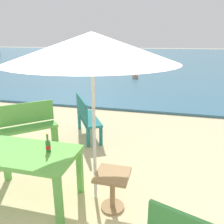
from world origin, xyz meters
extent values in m
cube|color=#386B84|center=(0.00, 30.00, 0.04)|extent=(120.00, 50.00, 0.08)
cube|color=#60B24C|center=(-1.17, 0.51, 0.73)|extent=(1.40, 0.80, 0.06)
cube|color=#60B24C|center=(-0.53, 0.17, 0.35)|extent=(0.08, 0.08, 0.70)
cube|color=#60B24C|center=(-1.81, 0.85, 0.35)|extent=(0.08, 0.08, 0.70)
cube|color=#60B24C|center=(-0.53, 0.85, 0.35)|extent=(0.08, 0.08, 0.70)
cylinder|color=#2D662D|center=(-0.86, 0.59, 0.84)|extent=(0.06, 0.06, 0.16)
cone|color=#2D662D|center=(-0.86, 0.59, 0.92)|extent=(0.06, 0.06, 0.03)
cylinder|color=#2D662D|center=(-0.86, 0.59, 0.97)|extent=(0.03, 0.03, 0.09)
cylinder|color=red|center=(-0.86, 0.59, 0.83)|extent=(0.07, 0.07, 0.05)
cylinder|color=gold|center=(-0.86, 0.59, 1.02)|extent=(0.03, 0.03, 0.01)
cylinder|color=silver|center=(-0.26, 0.77, 1.15)|extent=(0.04, 0.04, 2.30)
cone|color=silver|center=(-0.26, 0.77, 2.12)|extent=(2.10, 2.10, 0.36)
cube|color=#9E7A51|center=(0.03, 0.62, 0.52)|extent=(0.44, 0.44, 0.04)
cylinder|color=#9E7A51|center=(0.03, 0.62, 0.25)|extent=(0.07, 0.07, 0.50)
cylinder|color=#9E7A51|center=(0.03, 0.62, 0.01)|extent=(0.32, 0.32, 0.03)
cube|color=#237275|center=(-1.10, 2.84, 0.45)|extent=(0.94, 1.21, 0.05)
cube|color=#237275|center=(-1.24, 2.76, 0.73)|extent=(0.67, 1.04, 0.44)
cube|color=#237275|center=(-0.69, 2.45, 0.21)|extent=(0.06, 0.06, 0.42)
cube|color=#237275|center=(-1.27, 3.39, 0.21)|extent=(0.06, 0.06, 0.42)
cube|color=#237275|center=(-0.93, 2.30, 0.21)|extent=(0.06, 0.06, 0.42)
cube|color=#237275|center=(-1.51, 3.24, 0.21)|extent=(0.06, 0.06, 0.42)
cube|color=#60B24C|center=(-2.13, 1.95, 0.45)|extent=(1.11, 1.09, 0.05)
cube|color=#60B24C|center=(-2.24, 2.06, 0.73)|extent=(0.89, 0.86, 0.44)
cube|color=#60B24C|center=(-2.43, 1.47, 0.21)|extent=(0.06, 0.06, 0.42)
cube|color=#60B24C|center=(-1.63, 2.23, 0.21)|extent=(0.06, 0.06, 0.42)
cube|color=#60B24C|center=(-1.83, 2.43, 0.21)|extent=(0.06, 0.06, 0.42)
cylinder|color=tan|center=(-1.26, 11.00, 0.18)|extent=(0.34, 0.34, 0.20)
sphere|color=tan|center=(-1.26, 11.00, 0.39)|extent=(0.21, 0.21, 0.21)
camera|label=1|loc=(0.66, -1.90, 2.21)|focal=36.70mm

